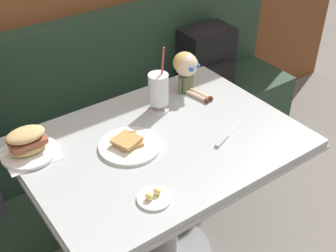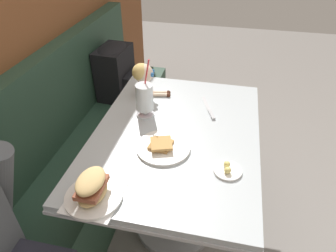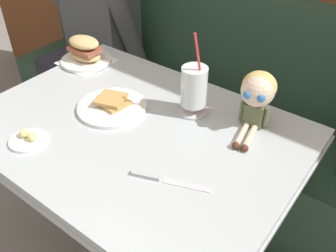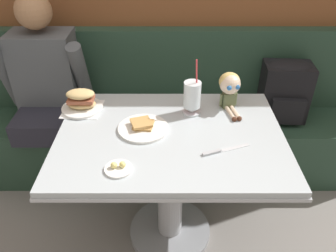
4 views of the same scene
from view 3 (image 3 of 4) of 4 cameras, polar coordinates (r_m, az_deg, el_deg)
booth_bench at (r=1.92m, az=7.89°, el=-0.76°), size 2.60×0.48×1.00m
diner_table at (r=1.39m, az=-4.84°, el=-6.60°), size 1.11×0.81×0.74m
toast_plate at (r=1.35m, az=-8.61°, el=3.09°), size 0.25×0.25×0.04m
milkshake_glass at (r=1.27m, az=4.03°, el=5.71°), size 0.10×0.10×0.31m
sandwich_plate at (r=1.66m, az=-12.65°, el=11.02°), size 0.22×0.22×0.12m
butter_saucer at (r=1.27m, az=-20.80°, el=-1.92°), size 0.12×0.12×0.04m
butter_knife at (r=1.07m, az=-1.73°, el=-8.02°), size 0.23×0.10×0.01m
seated_doll at (r=1.22m, az=13.64°, el=4.95°), size 0.13×0.23×0.20m
diner_patron at (r=2.10m, az=-11.01°, el=15.66°), size 0.55×0.48×0.81m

